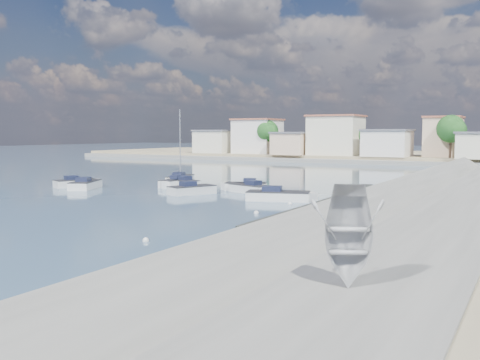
% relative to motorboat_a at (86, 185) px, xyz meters
% --- Properties ---
extents(ground, '(400.00, 400.00, 0.00)m').
position_rel_motorboat_a_xyz_m(ground, '(20.25, 28.76, -0.38)').
color(ground, '#344F68').
rests_on(ground, ground).
extents(seawall_walkway, '(5.00, 90.00, 1.80)m').
position_rel_motorboat_a_xyz_m(seawall_walkway, '(38.75, 1.76, 0.52)').
color(seawall_walkway, slate).
rests_on(seawall_walkway, ground).
extents(breakwater, '(2.00, 31.02, 0.35)m').
position_rel_motorboat_a_xyz_m(breakwater, '(27.15, 1.44, -0.21)').
color(breakwater, black).
rests_on(breakwater, ground).
extents(far_shore_land, '(160.00, 40.00, 1.40)m').
position_rel_motorboat_a_xyz_m(far_shore_land, '(20.25, 80.76, 0.32)').
color(far_shore_land, gray).
rests_on(far_shore_land, ground).
extents(far_shore_quay, '(160.00, 2.50, 0.80)m').
position_rel_motorboat_a_xyz_m(far_shore_quay, '(20.25, 59.76, 0.02)').
color(far_shore_quay, slate).
rests_on(far_shore_quay, ground).
extents(far_town, '(113.01, 12.80, 8.35)m').
position_rel_motorboat_a_xyz_m(far_town, '(30.96, 65.68, 4.56)').
color(far_town, beige).
rests_on(far_town, far_shore_land).
extents(shore_trees, '(74.56, 38.32, 7.92)m').
position_rel_motorboat_a_xyz_m(shore_trees, '(28.59, 56.87, 5.84)').
color(shore_trees, '#38281E').
rests_on(shore_trees, ground).
extents(motorboat_a, '(4.18, 5.73, 1.48)m').
position_rel_motorboat_a_xyz_m(motorboat_a, '(0.00, 0.00, 0.00)').
color(motorboat_a, silver).
rests_on(motorboat_a, ground).
extents(motorboat_b, '(3.58, 5.17, 1.48)m').
position_rel_motorboat_a_xyz_m(motorboat_b, '(13.18, 1.33, -0.00)').
color(motorboat_b, silver).
rests_on(motorboat_b, ground).
extents(motorboat_c, '(5.24, 3.27, 1.48)m').
position_rel_motorboat_a_xyz_m(motorboat_c, '(17.27, 4.97, 0.00)').
color(motorboat_c, silver).
rests_on(motorboat_c, ground).
extents(motorboat_d, '(4.74, 3.18, 1.48)m').
position_rel_motorboat_a_xyz_m(motorboat_d, '(15.80, 6.60, -0.00)').
color(motorboat_d, silver).
rests_on(motorboat_d, ground).
extents(motorboat_e, '(3.48, 4.96, 1.48)m').
position_rel_motorboat_a_xyz_m(motorboat_e, '(-2.13, 0.81, -0.00)').
color(motorboat_e, silver).
rests_on(motorboat_e, ground).
extents(motorboat_f, '(4.86, 3.23, 1.48)m').
position_rel_motorboat_a_xyz_m(motorboat_f, '(8.13, 6.33, -0.00)').
color(motorboat_f, silver).
rests_on(motorboat_f, ground).
extents(motorboat_g, '(1.93, 4.78, 1.48)m').
position_rel_motorboat_a_xyz_m(motorboat_g, '(7.24, 5.95, 0.00)').
color(motorboat_g, silver).
rests_on(motorboat_g, ground).
extents(motorboat_h, '(6.25, 3.76, 1.48)m').
position_rel_motorboat_a_xyz_m(motorboat_h, '(22.89, 0.75, -0.00)').
color(motorboat_h, silver).
rests_on(motorboat_h, ground).
extents(sailboat, '(3.30, 6.11, 9.00)m').
position_rel_motorboat_a_xyz_m(sailboat, '(4.66, 11.03, 0.04)').
color(sailboat, silver).
rests_on(sailboat, ground).
extents(mooring_buoys, '(15.31, 36.83, 0.36)m').
position_rel_motorboat_a_xyz_m(mooring_buoys, '(25.00, 0.58, -0.33)').
color(mooring_buoys, silver).
rests_on(mooring_buoys, ground).
extents(overturned_dinghy, '(3.16, 2.43, 0.54)m').
position_rel_motorboat_a_xyz_m(overturned_dinghy, '(38.25, -28.26, 1.69)').
color(overturned_dinghy, '#A5A8AD').
rests_on(overturned_dinghy, seawall_walkway).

